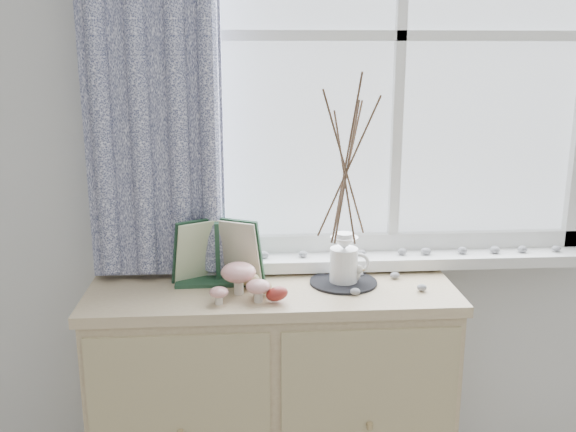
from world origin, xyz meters
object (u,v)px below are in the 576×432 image
object	(u,v)px
sideboard	(273,402)
botanical_book	(217,253)
toadstool_cluster	(241,278)
twig_pitcher	(346,164)

from	to	relation	value
sideboard	botanical_book	distance (m)	0.57
sideboard	botanical_book	xyz separation A→B (m)	(-0.18, 0.02, 0.54)
toadstool_cluster	sideboard	bearing A→B (deg)	39.47
sideboard	twig_pitcher	size ratio (longest dim) A/B	1.71
sideboard	twig_pitcher	xyz separation A→B (m)	(0.24, 0.01, 0.83)
sideboard	toadstool_cluster	world-z (taller)	toadstool_cluster
twig_pitcher	toadstool_cluster	bearing A→B (deg)	-150.45
botanical_book	toadstool_cluster	distance (m)	0.14
sideboard	twig_pitcher	distance (m)	0.86
sideboard	toadstool_cluster	distance (m)	0.50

